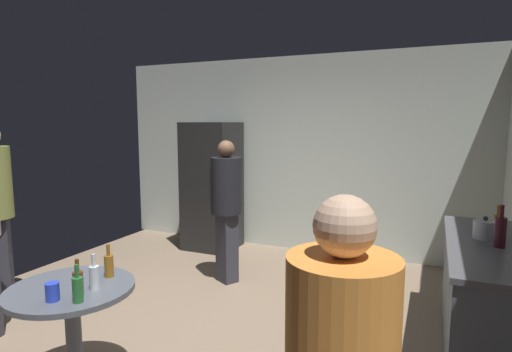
# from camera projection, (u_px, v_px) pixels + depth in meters

# --- Properties ---
(ground_plane) EXTENTS (5.20, 5.20, 0.10)m
(ground_plane) POSITION_uv_depth(u_px,v_px,m) (194.00, 336.00, 3.59)
(ground_plane) COLOR #7A6651
(wall_back) EXTENTS (5.32, 0.06, 2.70)m
(wall_back) POSITION_uv_depth(u_px,v_px,m) (292.00, 154.00, 5.80)
(wall_back) COLOR beige
(wall_back) RESTS_ON ground_plane
(refrigerator) EXTENTS (0.70, 0.68, 1.80)m
(refrigerator) POSITION_uv_depth(u_px,v_px,m) (212.00, 186.00, 5.88)
(refrigerator) COLOR black
(refrigerator) RESTS_ON ground_plane
(kitchen_counter) EXTENTS (0.64, 1.77, 0.90)m
(kitchen_counter) POSITION_uv_depth(u_px,v_px,m) (489.00, 301.00, 3.11)
(kitchen_counter) COLOR #4C515B
(kitchen_counter) RESTS_ON ground_plane
(kettle) EXTENTS (0.24, 0.17, 0.18)m
(kettle) POSITION_uv_depth(u_px,v_px,m) (485.00, 229.00, 3.18)
(kettle) COLOR #B2B2B7
(kettle) RESTS_ON kitchen_counter
(wine_bottle_on_counter) EXTENTS (0.08, 0.08, 0.31)m
(wine_bottle_on_counter) POSITION_uv_depth(u_px,v_px,m) (500.00, 231.00, 2.95)
(wine_bottle_on_counter) COLOR #3F141E
(wine_bottle_on_counter) RESTS_ON kitchen_counter
(beer_bottle_on_counter) EXTENTS (0.06, 0.06, 0.23)m
(beer_bottle_on_counter) POSITION_uv_depth(u_px,v_px,m) (497.00, 223.00, 3.32)
(beer_bottle_on_counter) COLOR #8C5919
(beer_bottle_on_counter) RESTS_ON kitchen_counter
(foreground_table) EXTENTS (0.80, 0.80, 0.73)m
(foreground_table) POSITION_uv_depth(u_px,v_px,m) (72.00, 302.00, 2.68)
(foreground_table) COLOR #4C515B
(foreground_table) RESTS_ON ground_plane
(beer_bottle_amber) EXTENTS (0.06, 0.06, 0.23)m
(beer_bottle_amber) POSITION_uv_depth(u_px,v_px,m) (109.00, 265.00, 2.83)
(beer_bottle_amber) COLOR #8C5919
(beer_bottle_amber) RESTS_ON foreground_table
(beer_bottle_brown) EXTENTS (0.06, 0.06, 0.23)m
(beer_bottle_brown) POSITION_uv_depth(u_px,v_px,m) (78.00, 282.00, 2.52)
(beer_bottle_brown) COLOR #593314
(beer_bottle_brown) RESTS_ON foreground_table
(beer_bottle_green) EXTENTS (0.06, 0.06, 0.23)m
(beer_bottle_green) POSITION_uv_depth(u_px,v_px,m) (78.00, 289.00, 2.43)
(beer_bottle_green) COLOR #26662D
(beer_bottle_green) RESTS_ON foreground_table
(beer_bottle_clear) EXTENTS (0.06, 0.06, 0.23)m
(beer_bottle_clear) POSITION_uv_depth(u_px,v_px,m) (94.00, 276.00, 2.62)
(beer_bottle_clear) COLOR silver
(beer_bottle_clear) RESTS_ON foreground_table
(plastic_cup_blue) EXTENTS (0.08, 0.08, 0.11)m
(plastic_cup_blue) POSITION_uv_depth(u_px,v_px,m) (52.00, 292.00, 2.45)
(plastic_cup_blue) COLOR blue
(plastic_cup_blue) RESTS_ON foreground_table
(person_in_black_shirt) EXTENTS (0.46, 0.46, 1.60)m
(person_in_black_shirt) POSITION_uv_depth(u_px,v_px,m) (227.00, 200.00, 4.59)
(person_in_black_shirt) COLOR #2D2D38
(person_in_black_shirt) RESTS_ON ground_plane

